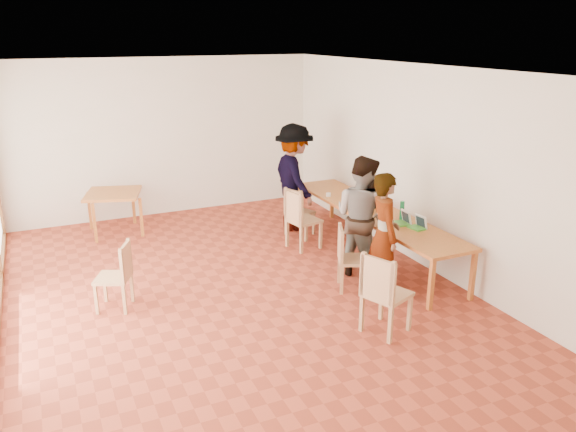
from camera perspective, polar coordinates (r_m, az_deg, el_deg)
name	(u,v)px	position (r m, az deg, el deg)	size (l,w,h in m)	color
ground	(233,293)	(7.86, -5.60, -7.79)	(8.00, 8.00, 0.00)	#A94129
wall_back	(162,138)	(11.11, -12.67, 7.76)	(6.00, 0.10, 3.00)	silver
wall_front	(419,331)	(4.00, 13.18, -11.26)	(6.00, 0.10, 3.00)	silver
wall_right	(418,167)	(8.72, 13.12, 4.92)	(0.10, 8.00, 3.00)	silver
ceiling	(226,68)	(7.08, -6.37, 14.74)	(6.00, 8.00, 0.04)	white
communal_table	(373,213)	(8.98, 8.60, 0.29)	(0.80, 4.00, 0.75)	#C9662C
side_table	(113,197)	(10.35, -17.33, 1.88)	(0.90, 0.90, 0.75)	#C9662C
chair_near	(382,286)	(6.65, 9.54, -7.07)	(0.62, 0.62, 0.54)	tan
chair_mid	(347,251)	(7.78, 6.04, -3.60)	(0.56, 0.56, 0.48)	tan
chair_far	(299,214)	(9.15, 1.10, 0.23)	(0.54, 0.54, 0.53)	tan
chair_empty	(296,207)	(9.76, 0.87, 0.91)	(0.53, 0.53, 0.46)	tan
chair_spare	(119,269)	(7.52, -16.75, -5.19)	(0.55, 0.55, 0.48)	tan
person_near	(384,235)	(7.61, 9.75, -1.89)	(0.62, 0.41, 1.71)	gray
person_mid	(362,217)	(8.17, 7.49, -0.06)	(0.87, 0.68, 1.79)	gray
person_far	(294,178)	(10.02, 0.62, 3.92)	(1.24, 0.71, 1.92)	gray
laptop_near	(419,225)	(8.25, 13.14, -0.88)	(0.22, 0.25, 0.19)	green
laptop_mid	(403,220)	(8.40, 11.65, -0.42)	(0.22, 0.26, 0.20)	green
laptop_far	(357,194)	(9.64, 7.05, 2.27)	(0.26, 0.28, 0.21)	green
yellow_mug	(370,210)	(8.83, 8.34, 0.60)	(0.11, 0.11, 0.09)	gold
green_bottle	(402,210)	(8.58, 11.50, 0.58)	(0.07, 0.07, 0.28)	#147B3E
clear_glass	(367,198)	(9.44, 8.06, 1.80)	(0.07, 0.07, 0.09)	silver
condiment_cup	(328,195)	(9.64, 4.13, 2.18)	(0.08, 0.08, 0.06)	white
pink_phone	(377,204)	(9.29, 9.05, 1.23)	(0.05, 0.10, 0.01)	#E2388A
black_pouch	(373,204)	(9.16, 8.59, 1.25)	(0.16, 0.26, 0.09)	black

